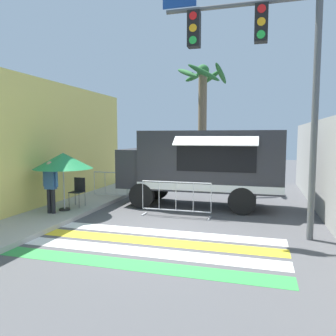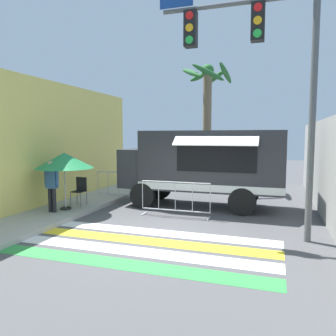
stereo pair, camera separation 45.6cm
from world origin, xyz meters
The scene contains 11 objects.
ground_plane centered at (0.00, 0.00, 0.00)m, with size 60.00×60.00×0.00m, color #4C4C4F.
concrete_wall_right centered at (4.48, 3.00, 1.57)m, with size 0.20×16.00×3.14m.
crosswalk_painted centered at (0.00, -0.82, 0.00)m, with size 6.40×2.84×0.01m.
food_truck centered at (0.33, 3.91, 1.63)m, with size 5.85×2.49×2.77m.
traffic_signal_pole centered at (2.54, 0.77, 4.48)m, with size 3.91×0.29×6.35m.
patio_umbrella centered at (-3.70, 1.43, 1.78)m, with size 1.91×1.91×1.91m.
folding_chair centered at (-3.61, 2.16, 0.74)m, with size 0.42×0.42×1.00m.
vendor_person centered at (-3.86, 0.95, 1.08)m, with size 0.53×0.22×1.66m.
barricade_front centered at (-0.07, 2.14, 0.57)m, with size 2.29×0.44×1.14m.
barricade_side centered at (-3.11, 4.18, 0.56)m, with size 1.97×0.44×1.14m.
palm_tree centered at (-0.27, 8.07, 3.94)m, with size 2.49×2.33×6.03m.
Camera 1 is at (2.53, -7.88, 2.58)m, focal length 35.00 mm.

